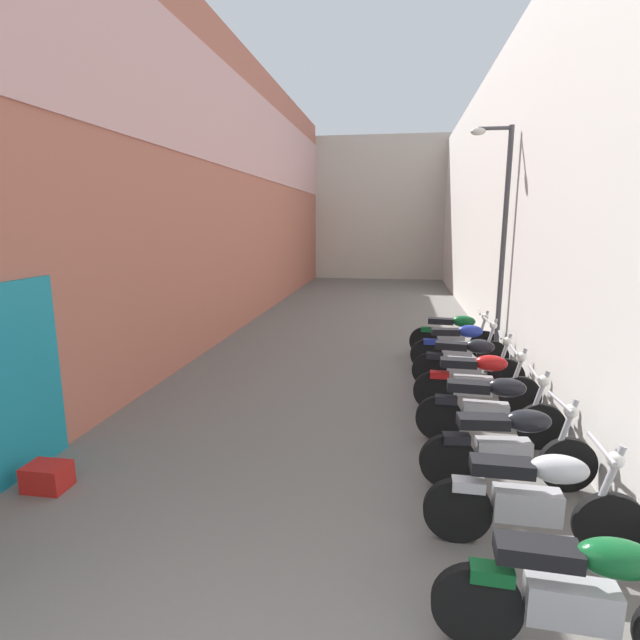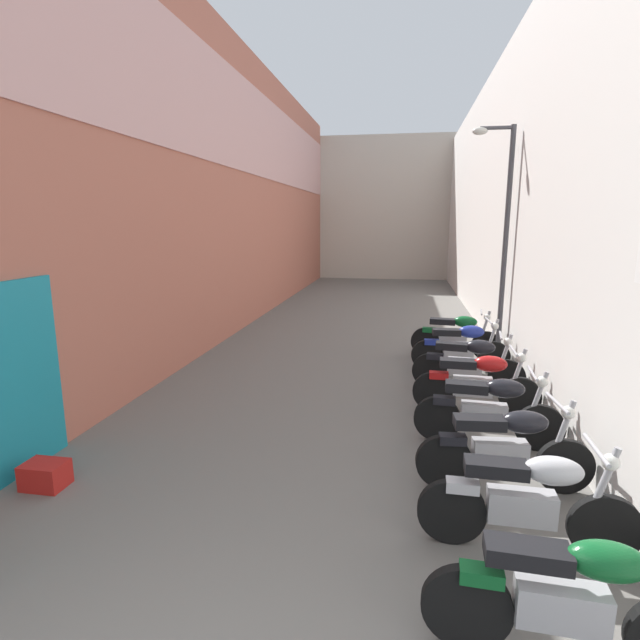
{
  "view_description": "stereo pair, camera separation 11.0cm",
  "coord_description": "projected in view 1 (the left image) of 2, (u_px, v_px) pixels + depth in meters",
  "views": [
    {
      "loc": [
        0.98,
        -1.3,
        2.83
      ],
      "look_at": [
        -0.29,
        6.74,
        1.19
      ],
      "focal_mm": 27.61,
      "sensor_mm": 36.0,
      "label": 1
    },
    {
      "loc": [
        1.09,
        -1.29,
        2.83
      ],
      "look_at": [
        -0.29,
        6.74,
        1.19
      ],
      "focal_mm": 27.61,
      "sensor_mm": 36.0,
      "label": 2
    }
  ],
  "objects": [
    {
      "name": "motorcycle_seventh",
      "position": [
        460.0,
        345.0,
        9.4
      ],
      "size": [
        1.85,
        0.58,
        1.04
      ],
      "color": "black",
      "rests_on": "ground"
    },
    {
      "name": "building_left",
      "position": [
        236.0,
        188.0,
        13.06
      ],
      "size": [
        0.45,
        23.44,
        7.33
      ],
      "color": "#B76651",
      "rests_on": "ground"
    },
    {
      "name": "motorcycle_nearest",
      "position": [
        582.0,
        594.0,
        3.13
      ],
      "size": [
        1.85,
        0.58,
        1.04
      ],
      "color": "black",
      "rests_on": "ground"
    },
    {
      "name": "street_lamp",
      "position": [
        500.0,
        229.0,
        9.5
      ],
      "size": [
        0.79,
        0.18,
        4.58
      ],
      "color": "#47474C",
      "rests_on": "ground"
    },
    {
      "name": "building_right",
      "position": [
        496.0,
        202.0,
        12.15
      ],
      "size": [
        0.45,
        23.44,
        6.62
      ],
      "color": "silver",
      "rests_on": "ground"
    },
    {
      "name": "plastic_crate",
      "position": [
        47.0,
        477.0,
        5.27
      ],
      "size": [
        0.44,
        0.32,
        0.28
      ],
      "primitive_type": "cube",
      "color": "red",
      "rests_on": "ground"
    },
    {
      "name": "motorcycle_eighth",
      "position": [
        454.0,
        334.0,
        10.36
      ],
      "size": [
        1.85,
        0.58,
        1.04
      ],
      "color": "black",
      "rests_on": "ground"
    },
    {
      "name": "building_far_end",
      "position": [
        380.0,
        209.0,
        24.96
      ],
      "size": [
        9.3,
        2.0,
        6.9
      ],
      "primitive_type": "cube",
      "color": "beige",
      "rests_on": "ground"
    },
    {
      "name": "motorcycle_second",
      "position": [
        535.0,
        497.0,
        4.22
      ],
      "size": [
        1.85,
        0.58,
        1.04
      ],
      "color": "black",
      "rests_on": "ground"
    },
    {
      "name": "ground_plane",
      "position": [
        352.0,
        346.0,
        11.38
      ],
      "size": [
        39.44,
        39.44,
        0.0
      ],
      "primitive_type": "plane",
      "color": "#66635E"
    },
    {
      "name": "motorcycle_fourth",
      "position": [
        491.0,
        407.0,
        6.26
      ],
      "size": [
        1.85,
        0.58,
        1.04
      ],
      "color": "black",
      "rests_on": "ground"
    },
    {
      "name": "motorcycle_sixth",
      "position": [
        468.0,
        362.0,
        8.3
      ],
      "size": [
        1.84,
        0.58,
        1.04
      ],
      "color": "black",
      "rests_on": "ground"
    },
    {
      "name": "motorcycle_fifth",
      "position": [
        477.0,
        381.0,
        7.31
      ],
      "size": [
        1.85,
        0.58,
        1.04
      ],
      "color": "black",
      "rests_on": "ground"
    },
    {
      "name": "motorcycle_third",
      "position": [
        509.0,
        445.0,
        5.2
      ],
      "size": [
        1.85,
        0.58,
        1.04
      ],
      "color": "black",
      "rests_on": "ground"
    }
  ]
}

